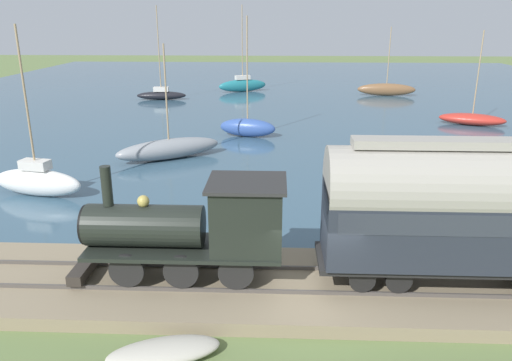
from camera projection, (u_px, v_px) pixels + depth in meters
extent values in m
plane|color=#607542|center=(313.00, 306.00, 14.65)|extent=(200.00, 200.00, 0.00)
cube|color=#38566B|center=(288.00, 93.00, 55.76)|extent=(80.00, 80.00, 0.01)
cube|color=#84755B|center=(312.00, 287.00, 15.25)|extent=(4.63, 56.00, 0.40)
cube|color=#4C4742|center=(314.00, 292.00, 14.47)|extent=(0.07, 54.88, 0.12)
cube|color=#4C4742|center=(311.00, 268.00, 15.86)|extent=(0.07, 54.88, 0.12)
cylinder|color=black|center=(236.00, 273.00, 14.38)|extent=(0.12, 1.04, 1.04)
cylinder|color=black|center=(240.00, 250.00, 15.77)|extent=(0.12, 1.04, 1.04)
cylinder|color=black|center=(181.00, 272.00, 14.44)|extent=(0.12, 1.04, 1.04)
cylinder|color=black|center=(190.00, 249.00, 15.84)|extent=(0.12, 1.04, 1.04)
cylinder|color=black|center=(127.00, 271.00, 14.51)|extent=(0.12, 1.04, 1.04)
cylinder|color=black|center=(140.00, 248.00, 15.90)|extent=(0.12, 1.04, 1.04)
cube|color=black|center=(185.00, 247.00, 15.01)|extent=(1.97, 5.81, 0.12)
cylinder|color=black|center=(145.00, 226.00, 14.84)|extent=(1.27, 3.49, 1.27)
cylinder|color=black|center=(86.00, 225.00, 14.91)|extent=(1.20, 0.08, 1.20)
cylinder|color=black|center=(107.00, 186.00, 14.50)|extent=(0.31, 0.31, 1.20)
sphere|color=tan|center=(143.00, 201.00, 14.60)|extent=(0.36, 0.36, 0.36)
cube|color=black|center=(247.00, 216.00, 14.61)|extent=(1.87, 2.03, 1.97)
cube|color=#282828|center=(247.00, 183.00, 14.28)|extent=(2.07, 2.27, 0.10)
cube|color=#2D2823|center=(84.00, 268.00, 15.37)|extent=(1.77, 0.44, 0.32)
cylinder|color=black|center=(509.00, 259.00, 15.48)|extent=(0.12, 0.76, 0.76)
cylinder|color=black|center=(399.00, 281.00, 14.23)|extent=(0.12, 0.76, 0.76)
cylinder|color=black|center=(388.00, 257.00, 15.63)|extent=(0.12, 0.76, 0.76)
cylinder|color=black|center=(362.00, 280.00, 14.27)|extent=(0.12, 0.76, 0.76)
cylinder|color=black|center=(355.00, 256.00, 15.67)|extent=(0.12, 0.76, 0.76)
cube|color=black|center=(458.00, 260.00, 14.76)|extent=(1.97, 8.31, 0.16)
cube|color=#232833|center=(463.00, 223.00, 14.39)|extent=(2.19, 7.97, 2.21)
cube|color=#2D333D|center=(465.00, 211.00, 14.27)|extent=(2.22, 7.48, 0.62)
cylinder|color=gray|center=(468.00, 187.00, 14.04)|extent=(2.30, 7.97, 2.30)
cube|color=gray|center=(474.00, 143.00, 13.65)|extent=(0.77, 6.65, 0.24)
ellipsoid|color=#B72D23|center=(472.00, 119.00, 39.05)|extent=(3.24, 5.18, 0.90)
cylinder|color=#9E8460|center=(478.00, 73.00, 37.94)|extent=(0.10, 0.10, 6.25)
ellipsoid|color=brown|center=(386.00, 90.00, 53.64)|extent=(1.58, 6.21, 1.30)
cylinder|color=#9E8460|center=(389.00, 56.00, 52.53)|extent=(0.10, 0.10, 5.82)
ellipsoid|color=gray|center=(169.00, 149.00, 29.64)|extent=(4.69, 6.21, 1.20)
cylinder|color=#9E8460|center=(166.00, 93.00, 28.61)|extent=(0.10, 0.10, 5.46)
ellipsoid|color=white|center=(38.00, 182.00, 23.48)|extent=(1.99, 4.66, 1.29)
cylinder|color=#9E8460|center=(26.00, 100.00, 22.27)|extent=(0.10, 0.10, 6.50)
cube|color=silver|center=(35.00, 165.00, 23.21)|extent=(0.93, 1.46, 0.45)
ellipsoid|color=#335199|center=(248.00, 128.00, 35.18)|extent=(2.06, 4.19, 1.28)
cylinder|color=#9E8460|center=(247.00, 69.00, 33.91)|extent=(0.10, 0.10, 6.88)
ellipsoid|color=#1E707A|center=(243.00, 86.00, 56.54)|extent=(3.26, 5.56, 1.36)
cylinder|color=#9E8460|center=(242.00, 43.00, 55.08)|extent=(0.10, 0.10, 8.00)
cube|color=silver|center=(243.00, 77.00, 56.26)|extent=(1.26, 1.79, 0.45)
ellipsoid|color=black|center=(161.00, 96.00, 51.08)|extent=(1.66, 5.09, 0.84)
cylinder|color=#9E8460|center=(159.00, 49.00, 49.65)|extent=(0.10, 0.10, 8.32)
cube|color=silver|center=(161.00, 89.00, 50.87)|extent=(0.87, 1.56, 0.45)
ellipsoid|color=beige|center=(489.00, 182.00, 24.90)|extent=(2.26, 1.81, 0.48)
ellipsoid|color=#B7B2A3|center=(164.00, 352.00, 12.28)|extent=(1.88, 3.00, 0.44)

